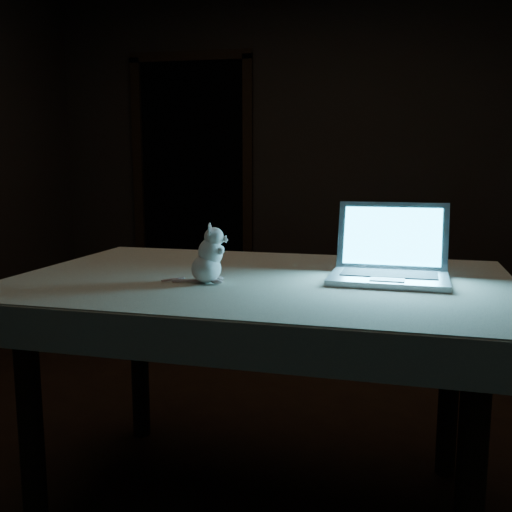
# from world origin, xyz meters

# --- Properties ---
(floor) EXTENTS (5.00, 5.00, 0.00)m
(floor) POSITION_xyz_m (0.00, 0.00, 0.00)
(floor) COLOR black
(floor) RESTS_ON ground
(back_wall) EXTENTS (4.50, 0.04, 2.60)m
(back_wall) POSITION_xyz_m (0.00, 2.50, 1.30)
(back_wall) COLOR black
(back_wall) RESTS_ON ground
(doorway) EXTENTS (1.06, 0.36, 2.13)m
(doorway) POSITION_xyz_m (-1.10, 2.50, 1.06)
(doorway) COLOR black
(doorway) RESTS_ON back_wall
(table) EXTENTS (1.56, 1.07, 0.80)m
(table) POSITION_xyz_m (0.03, -0.48, 0.40)
(table) COLOR black
(table) RESTS_ON floor
(tablecloth) EXTENTS (1.63, 1.10, 0.12)m
(tablecloth) POSITION_xyz_m (0.09, -0.50, 0.75)
(tablecloth) COLOR beige
(tablecloth) RESTS_ON table
(laptop) EXTENTS (0.40, 0.36, 0.25)m
(laptop) POSITION_xyz_m (0.44, -0.48, 0.93)
(laptop) COLOR #ABABB0
(laptop) RESTS_ON tablecloth
(plush_mouse) EXTENTS (0.15, 0.15, 0.19)m
(plush_mouse) POSITION_xyz_m (-0.12, -0.60, 0.90)
(plush_mouse) COLOR white
(plush_mouse) RESTS_ON tablecloth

